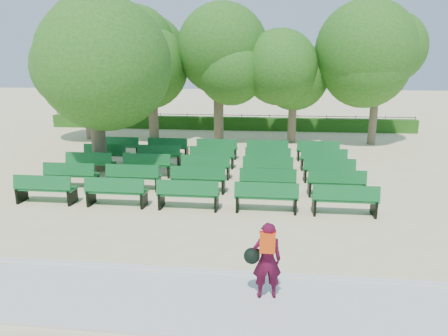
% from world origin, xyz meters
% --- Properties ---
extents(ground, '(120.00, 120.00, 0.00)m').
position_xyz_m(ground, '(0.00, 0.00, 0.00)').
color(ground, beige).
extents(paving, '(30.00, 2.20, 0.06)m').
position_xyz_m(paving, '(0.00, -7.40, 0.03)').
color(paving, beige).
rests_on(paving, ground).
extents(curb, '(30.00, 0.12, 0.10)m').
position_xyz_m(curb, '(0.00, -6.25, 0.05)').
color(curb, silver).
rests_on(curb, ground).
extents(hedge, '(26.00, 0.70, 0.90)m').
position_xyz_m(hedge, '(0.00, 14.00, 0.45)').
color(hedge, '#245716').
rests_on(hedge, ground).
extents(fence, '(26.00, 0.10, 1.02)m').
position_xyz_m(fence, '(0.00, 14.40, 0.00)').
color(fence, black).
rests_on(fence, ground).
extents(tree_line, '(21.80, 6.80, 7.04)m').
position_xyz_m(tree_line, '(0.00, 10.00, 0.00)').
color(tree_line, '#2B651B').
rests_on(tree_line, ground).
extents(bench_array, '(2.03, 0.69, 1.27)m').
position_xyz_m(bench_array, '(0.44, 1.46, 0.10)').
color(bench_array, '#105E25').
rests_on(bench_array, ground).
extents(tree_among, '(5.03, 5.03, 7.04)m').
position_xyz_m(tree_among, '(-4.45, 2.21, 4.75)').
color(tree_among, brown).
rests_on(tree_among, ground).
extents(person, '(0.78, 0.49, 1.60)m').
position_xyz_m(person, '(2.96, -7.12, 0.89)').
color(person, '#450920').
rests_on(person, ground).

